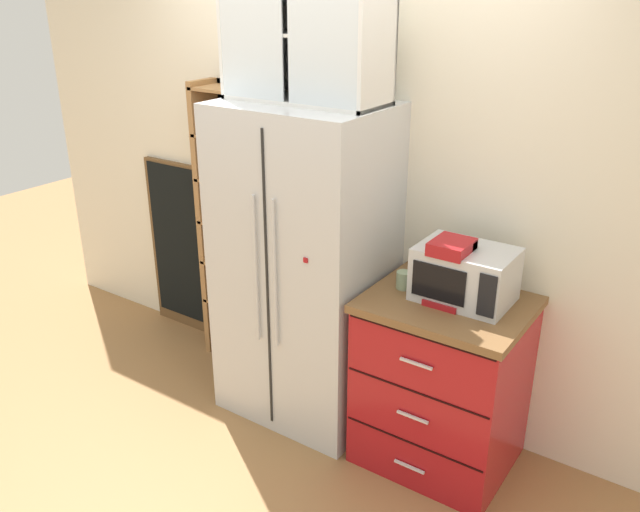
{
  "coord_description": "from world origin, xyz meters",
  "views": [
    {
      "loc": [
        1.91,
        -2.6,
        2.31
      ],
      "look_at": [
        0.1,
        0.03,
        0.97
      ],
      "focal_mm": 36.84,
      "sensor_mm": 36.0,
      "label": 1
    }
  ],
  "objects_px": {
    "chalkboard_menu": "(184,248)",
    "coffee_maker": "(452,270)",
    "bottle_clear": "(451,274)",
    "mug_sage": "(404,280)",
    "refrigerator": "(305,267)",
    "microwave": "(465,274)"
  },
  "relations": [
    {
      "from": "refrigerator",
      "to": "chalkboard_menu",
      "type": "xyz_separation_m",
      "value": [
        -1.25,
        0.3,
        -0.27
      ]
    },
    {
      "from": "bottle_clear",
      "to": "chalkboard_menu",
      "type": "xyz_separation_m",
      "value": [
        -2.08,
        0.28,
        -0.44
      ]
    },
    {
      "from": "coffee_maker",
      "to": "chalkboard_menu",
      "type": "height_order",
      "value": "coffee_maker"
    },
    {
      "from": "microwave",
      "to": "mug_sage",
      "type": "distance_m",
      "value": 0.31
    },
    {
      "from": "mug_sage",
      "to": "chalkboard_menu",
      "type": "distance_m",
      "value": 1.89
    },
    {
      "from": "microwave",
      "to": "mug_sage",
      "type": "xyz_separation_m",
      "value": [
        -0.29,
        -0.05,
        -0.09
      ]
    },
    {
      "from": "bottle_clear",
      "to": "chalkboard_menu",
      "type": "height_order",
      "value": "bottle_clear"
    },
    {
      "from": "coffee_maker",
      "to": "mug_sage",
      "type": "bearing_deg",
      "value": -177.66
    },
    {
      "from": "refrigerator",
      "to": "bottle_clear",
      "type": "relative_size",
      "value": 5.87
    },
    {
      "from": "coffee_maker",
      "to": "bottle_clear",
      "type": "height_order",
      "value": "coffee_maker"
    },
    {
      "from": "mug_sage",
      "to": "chalkboard_menu",
      "type": "height_order",
      "value": "chalkboard_menu"
    },
    {
      "from": "microwave",
      "to": "coffee_maker",
      "type": "bearing_deg",
      "value": -139.28
    },
    {
      "from": "coffee_maker",
      "to": "bottle_clear",
      "type": "bearing_deg",
      "value": -90.0
    },
    {
      "from": "mug_sage",
      "to": "chalkboard_menu",
      "type": "relative_size",
      "value": 0.09
    },
    {
      "from": "coffee_maker",
      "to": "mug_sage",
      "type": "height_order",
      "value": "coffee_maker"
    },
    {
      "from": "refrigerator",
      "to": "microwave",
      "type": "xyz_separation_m",
      "value": [
        0.88,
        0.06,
        0.16
      ]
    },
    {
      "from": "bottle_clear",
      "to": "mug_sage",
      "type": "bearing_deg",
      "value": -178.4
    },
    {
      "from": "microwave",
      "to": "refrigerator",
      "type": "bearing_deg",
      "value": -176.08
    },
    {
      "from": "chalkboard_menu",
      "to": "refrigerator",
      "type": "bearing_deg",
      "value": -13.41
    },
    {
      "from": "chalkboard_menu",
      "to": "coffee_maker",
      "type": "bearing_deg",
      "value": -7.62
    },
    {
      "from": "bottle_clear",
      "to": "chalkboard_menu",
      "type": "relative_size",
      "value": 0.25
    },
    {
      "from": "refrigerator",
      "to": "mug_sage",
      "type": "relative_size",
      "value": 16.2
    }
  ]
}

